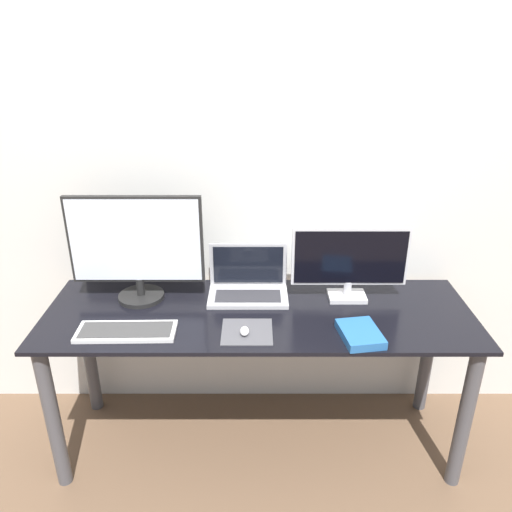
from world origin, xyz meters
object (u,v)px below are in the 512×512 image
monitor_right (350,261)px  mouse (245,331)px  monitor_left (137,247)px  laptop (249,283)px  keyboard (127,331)px  book (361,334)px

monitor_right → mouse: 0.58m
monitor_right → mouse: size_ratio=8.85×
monitor_left → laptop: 0.53m
mouse → monitor_right: bearing=33.7°
laptop → mouse: 0.35m
monitor_right → laptop: size_ratio=1.43×
keyboard → monitor_left: bearing=90.1°
monitor_left → laptop: monitor_left is taller
monitor_left → mouse: monitor_left is taller
laptop → mouse: laptop is taller
laptop → monitor_left: bearing=-175.1°
monitor_left → keyboard: bearing=-89.9°
monitor_right → keyboard: 1.01m
monitor_right → keyboard: (-0.95, -0.30, -0.18)m
mouse → book: bearing=-2.2°
book → mouse: bearing=177.8°
laptop → keyboard: size_ratio=0.90×
monitor_left → keyboard: 0.39m
keyboard → book: (0.94, -0.03, 0.01)m
monitor_left → monitor_right: monitor_left is taller
keyboard → laptop: bearing=34.6°
laptop → mouse: size_ratio=6.19×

